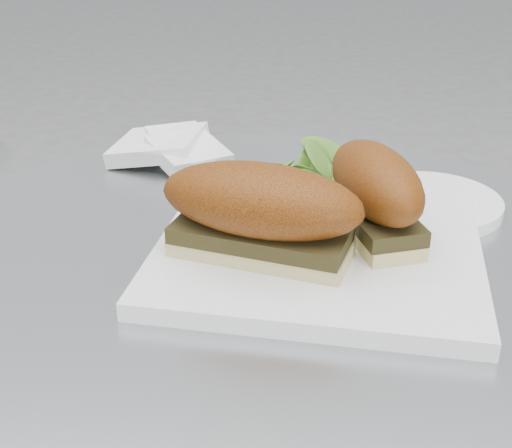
% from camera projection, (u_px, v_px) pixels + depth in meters
% --- Properties ---
extents(plate, '(0.30, 0.30, 0.02)m').
position_uv_depth(plate, '(320.00, 244.00, 0.64)').
color(plate, white).
rests_on(plate, table).
extents(sandwich_left, '(0.19, 0.12, 0.08)m').
position_uv_depth(sandwich_left, '(261.00, 210.00, 0.59)').
color(sandwich_left, '#CDC080').
rests_on(sandwich_left, plate).
extents(sandwich_right, '(0.11, 0.15, 0.08)m').
position_uv_depth(sandwich_right, '(375.00, 191.00, 0.62)').
color(sandwich_right, '#CDC080').
rests_on(sandwich_right, plate).
extents(salad, '(0.11, 0.11, 0.05)m').
position_uv_depth(salad, '(305.00, 174.00, 0.70)').
color(salad, '#56862C').
rests_on(salad, plate).
extents(napkin, '(0.17, 0.17, 0.02)m').
position_uv_depth(napkin, '(173.00, 154.00, 0.84)').
color(napkin, white).
rests_on(napkin, table).
extents(saucer, '(0.14, 0.14, 0.01)m').
position_uv_depth(saucer, '(431.00, 203.00, 0.72)').
color(saucer, white).
rests_on(saucer, table).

